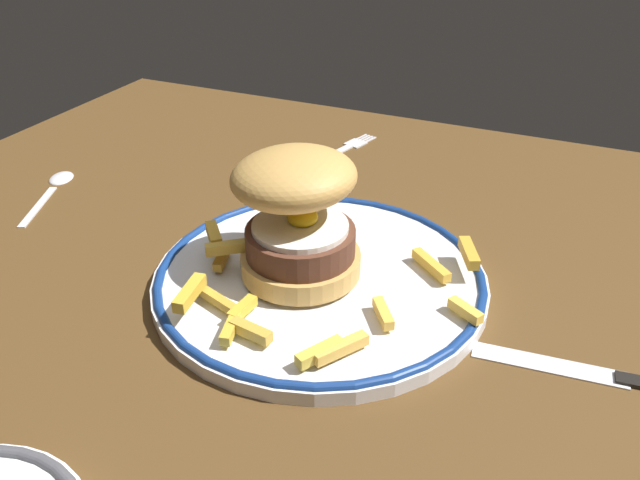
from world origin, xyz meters
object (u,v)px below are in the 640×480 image
burger (297,212)px  spoon (56,182)px  dinner_plate (320,277)px  knife (623,378)px  fork (340,150)px

burger → spoon: (-33.51, 6.17, -6.61)cm
dinner_plate → knife: (24.40, -2.00, -0.58)cm
dinner_plate → spoon: (-35.49, 5.95, -0.48)cm
knife → spoon: spoon is taller
dinner_plate → fork: bearing=109.2°
dinner_plate → spoon: bearing=170.5°
knife → burger: bearing=176.1°
fork → spoon: spoon is taller
dinner_plate → knife: 24.49cm
knife → spoon: (-59.89, 7.95, 0.10)cm
dinner_plate → knife: size_ratio=1.59×
dinner_plate → spoon: size_ratio=2.23×
fork → dinner_plate: bearing=-70.8°
knife → spoon: 60.41cm
burger → fork: 29.70cm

